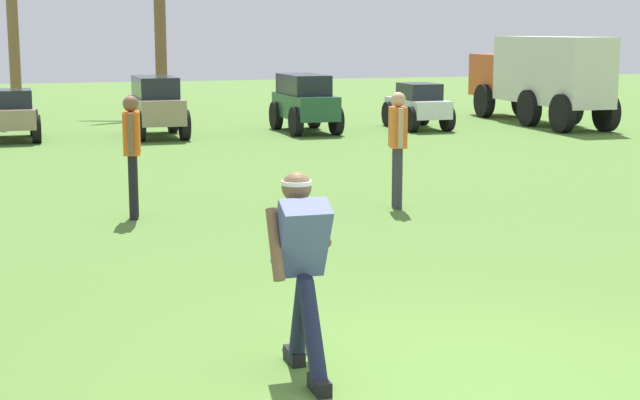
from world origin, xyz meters
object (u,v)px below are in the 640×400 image
at_px(frisbee_thrower, 302,262).
at_px(box_truck, 540,75).
at_px(parked_car_slot_b, 13,114).
at_px(parked_car_slot_e, 418,105).
at_px(parked_car_slot_d, 305,101).
at_px(teammate_deep, 398,138).
at_px(parked_car_slot_c, 156,104).
at_px(frisbee_in_flight, 300,269).
at_px(teammate_midfield, 132,145).

xyz_separation_m(frisbee_thrower, box_truck, (11.01, 15.90, 0.44)).
xyz_separation_m(parked_car_slot_b, box_truck, (12.85, -0.05, 0.67)).
bearing_deg(box_truck, parked_car_slot_e, -175.33).
bearing_deg(parked_car_slot_b, frisbee_thrower, -83.45).
height_order(parked_car_slot_d, parked_car_slot_e, parked_car_slot_d).
relative_size(teammate_deep, parked_car_slot_c, 0.65).
bearing_deg(frisbee_in_flight, frisbee_thrower, -105.20).
distance_m(frisbee_thrower, teammate_deep, 6.55).
distance_m(teammate_midfield, teammate_deep, 3.49).
relative_size(frisbee_in_flight, teammate_midfield, 0.23).
distance_m(frisbee_in_flight, teammate_midfield, 5.39).
distance_m(frisbee_thrower, box_truck, 19.34).
xyz_separation_m(parked_car_slot_d, parked_car_slot_e, (2.84, -0.09, -0.16)).
bearing_deg(box_truck, parked_car_slot_c, -178.90).
bearing_deg(parked_car_slot_b, box_truck, -0.24).
height_order(frisbee_thrower, box_truck, box_truck).
bearing_deg(teammate_deep, parked_car_slot_b, 115.65).
distance_m(frisbee_thrower, parked_car_slot_d, 16.40).
bearing_deg(box_truck, teammate_deep, -128.25).
bearing_deg(parked_car_slot_c, box_truck, 1.10).
bearing_deg(teammate_midfield, parked_car_slot_b, 98.08).
height_order(teammate_midfield, parked_car_slot_b, teammate_midfield).
relative_size(parked_car_slot_c, box_truck, 0.40).
bearing_deg(teammate_deep, parked_car_slot_c, 100.34).
bearing_deg(parked_car_slot_b, teammate_midfield, -81.92).
bearing_deg(frisbee_in_flight, parked_car_slot_e, 63.73).
bearing_deg(frisbee_in_flight, parked_car_slot_d, 73.26).
bearing_deg(teammate_midfield, frisbee_thrower, -85.94).
xyz_separation_m(teammate_deep, parked_car_slot_e, (4.49, 9.82, -0.38)).
bearing_deg(frisbee_in_flight, parked_car_slot_c, 86.05).
height_order(parked_car_slot_e, box_truck, box_truck).
distance_m(parked_car_slot_d, parked_car_slot_e, 2.84).
relative_size(frisbee_in_flight, parked_car_slot_c, 0.15).
bearing_deg(box_truck, parked_car_slot_b, 179.76).
relative_size(teammate_deep, parked_car_slot_d, 0.65).
bearing_deg(parked_car_slot_c, frisbee_in_flight, -93.95).
bearing_deg(teammate_midfield, parked_car_slot_c, 80.15).
height_order(frisbee_in_flight, parked_car_slot_e, parked_car_slot_e).
bearing_deg(frisbee_in_flight, teammate_midfield, 96.80).
height_order(frisbee_thrower, parked_car_slot_e, frisbee_thrower).
distance_m(teammate_deep, parked_car_slot_b, 11.28).
relative_size(frisbee_thrower, teammate_midfield, 0.90).
xyz_separation_m(frisbee_in_flight, parked_car_slot_b, (-2.04, 15.20, 0.01)).
bearing_deg(teammate_deep, parked_car_slot_d, 80.51).
distance_m(parked_car_slot_c, parked_car_slot_d, 3.47).
distance_m(teammate_midfield, parked_car_slot_b, 9.96).
relative_size(teammate_deep, parked_car_slot_b, 0.71).
relative_size(frisbee_thrower, parked_car_slot_b, 0.64).
bearing_deg(box_truck, teammate_midfield, -139.42).
bearing_deg(parked_car_slot_d, box_truck, 1.74).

